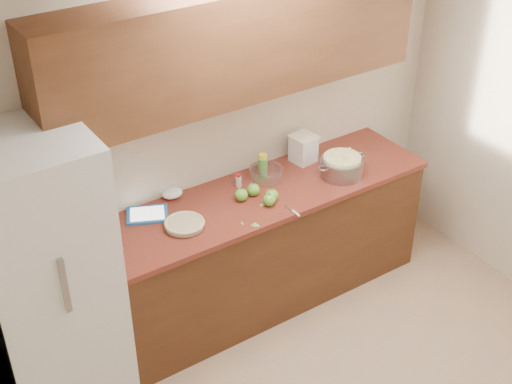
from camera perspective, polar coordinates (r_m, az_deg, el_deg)
room_shell at (r=3.66m, az=12.53°, el=-5.83°), size 3.60×3.60×3.60m
counter_run at (r=5.05m, az=-0.37°, el=-4.72°), size 2.64×0.68×0.92m
upper_cabinets at (r=4.43m, az=-1.57°, el=11.80°), size 2.60×0.34×0.70m
fridge at (r=4.30m, az=-16.43°, el=-6.62°), size 0.70×0.70×1.80m
pie at (r=4.50m, az=-5.73°, el=-2.58°), size 0.26×0.26×0.04m
colander at (r=5.02m, az=6.87°, el=2.05°), size 0.40×0.30×0.15m
flour_canister at (r=5.15m, az=3.81°, el=3.51°), size 0.19×0.19×0.21m
tablet at (r=4.65m, az=-8.69°, el=-1.80°), size 0.33×0.29×0.02m
paring_knife at (r=4.62m, az=3.12°, el=-1.64°), size 0.02×0.16×0.01m
lemon_bottle at (r=4.95m, az=0.55°, el=2.07°), size 0.07×0.07×0.18m
cinnamon_shaker at (r=4.87m, az=-1.41°, el=0.92°), size 0.04×0.04×0.10m
vanilla_bottle at (r=5.01m, az=0.78°, el=1.91°), size 0.03×0.03×0.10m
mixing_bowl at (r=4.95m, az=0.83°, el=1.52°), size 0.24×0.24×0.09m
paper_towel at (r=4.80m, az=-6.72°, el=-0.10°), size 0.15×0.12×0.06m
apple_left at (r=4.72m, az=-1.18°, el=-0.23°), size 0.09×0.09×0.10m
apple_center at (r=4.78m, az=-0.22°, el=0.18°), size 0.09×0.09×0.10m
apple_front at (r=4.68m, az=1.07°, el=-0.64°), size 0.08×0.08×0.10m
apple_extra at (r=4.72m, az=1.27°, el=-0.29°), size 0.09×0.09×0.10m
peel_a at (r=4.70m, az=0.63°, el=-1.00°), size 0.05×0.02×0.00m
peel_b at (r=4.74m, az=1.29°, el=-0.75°), size 0.05×0.05×0.00m
peel_c at (r=4.50m, az=-0.21°, el=-2.71°), size 0.02×0.03×0.00m
peel_d at (r=4.53m, az=-1.10°, el=-2.52°), size 0.02×0.03×0.00m
peel_e at (r=4.51m, az=0.03°, el=-2.65°), size 0.02×0.05×0.00m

